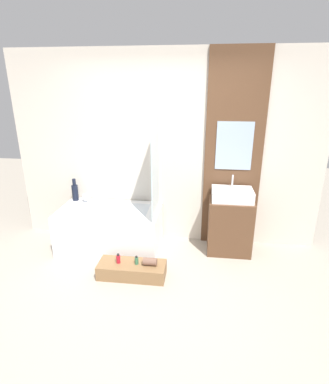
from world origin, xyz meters
TOP-DOWN VIEW (x-y plane):
  - ground_plane at (0.00, 0.00)m, footprint 12.00×12.00m
  - wall_tiled_back at (0.00, 1.58)m, footprint 4.20×0.06m
  - wall_wood_accent at (0.91, 1.53)m, footprint 0.75×0.04m
  - bathtub at (-0.70, 1.16)m, footprint 1.35×0.74m
  - glass_shower_screen at (-0.06, 1.07)m, footprint 0.01×0.54m
  - wooden_step_bench at (-0.27, 0.55)m, footprint 0.80×0.31m
  - vanity_cabinet at (0.91, 1.29)m, footprint 0.57×0.43m
  - sink at (0.91, 1.29)m, footprint 0.52×0.36m
  - vase_tall_dark at (-1.28, 1.44)m, footprint 0.09×0.09m
  - vase_round_light at (-1.12, 1.42)m, footprint 0.12×0.12m
  - bottle_soap_primary at (-0.43, 0.55)m, footprint 0.05×0.05m
  - bottle_soap_secondary at (-0.21, 0.55)m, footprint 0.04×0.04m
  - towel_roll at (-0.05, 0.55)m, footprint 0.16×0.09m

SIDE VIEW (x-z plane):
  - ground_plane at x=0.00m, z-range 0.00..0.00m
  - wooden_step_bench at x=-0.27m, z-range 0.00..0.17m
  - towel_roll at x=-0.05m, z-range 0.17..0.26m
  - bottle_soap_secondary at x=-0.21m, z-range 0.16..0.27m
  - bottle_soap_primary at x=-0.43m, z-range 0.16..0.28m
  - bathtub at x=-0.70m, z-range 0.00..0.58m
  - vanity_cabinet at x=0.91m, z-range 0.00..0.74m
  - vase_round_light at x=-1.12m, z-range 0.58..0.69m
  - vase_tall_dark at x=-1.28m, z-range 0.55..0.87m
  - sink at x=0.91m, z-range 0.66..0.97m
  - glass_shower_screen at x=-0.06m, z-range 0.58..1.81m
  - wall_tiled_back at x=0.00m, z-range 0.00..2.60m
  - wall_wood_accent at x=0.91m, z-range 0.01..2.61m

